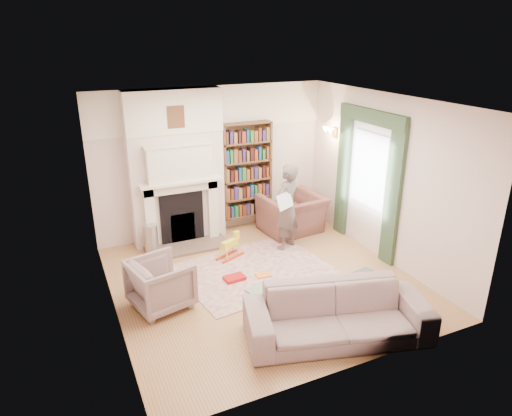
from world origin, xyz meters
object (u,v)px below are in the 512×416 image
coffee_table (360,294)px  sofa (337,314)px  armchair_left (161,284)px  paraffin_heater (151,239)px  rocking_horse (230,246)px  armchair_reading (292,214)px  man_reading (287,207)px  bookcase (247,170)px

coffee_table → sofa: bearing=-159.6°
armchair_left → paraffin_heater: bearing=-21.6°
coffee_table → rocking_horse: coffee_table is taller
sofa → coffee_table: size_ratio=3.32×
armchair_reading → armchair_left: bearing=21.7°
armchair_reading → sofa: 3.37m
sofa → man_reading: man_reading is taller
coffee_table → armchair_left: bearing=142.9°
sofa → man_reading: (0.64, 2.59, 0.45)m
sofa → coffee_table: 0.82m
man_reading → rocking_horse: size_ratio=3.10×
bookcase → armchair_reading: bearing=-41.5°
armchair_left → man_reading: 2.72m
man_reading → paraffin_heater: size_ratio=2.87×
paraffin_heater → sofa: bearing=-64.2°
coffee_table → rocking_horse: (-1.12, 2.20, -0.00)m
man_reading → paraffin_heater: (-2.28, 0.78, -0.52)m
man_reading → sofa: bearing=48.5°
armchair_left → coffee_table: 2.83m
armchair_left → rocking_horse: bearing=-69.1°
armchair_left → rocking_horse: (1.43, 0.99, -0.14)m
bookcase → paraffin_heater: bookcase is taller
armchair_reading → rocking_horse: (-1.53, -0.56, -0.15)m
rocking_horse → sofa: bearing=-104.2°
man_reading → coffee_table: (0.04, -2.16, -0.57)m
coffee_table → rocking_horse: size_ratio=1.37×
bookcase → armchair_left: bookcase is taller
armchair_reading → paraffin_heater: armchair_reading is taller
armchair_left → bookcase: bearing=-60.0°
rocking_horse → coffee_table: bearing=-86.6°
bookcase → man_reading: size_ratio=1.17×
armchair_left → armchair_reading: bearing=-76.2°
armchair_reading → sofa: bearing=65.2°
man_reading → armchair_left: bearing=-6.9°
sofa → rocking_horse: 2.67m
coffee_table → paraffin_heater: 3.75m
bookcase → rocking_horse: bearing=-125.4°
bookcase → man_reading: 1.30m
coffee_table → rocking_horse: bearing=105.3°
coffee_table → man_reading: bearing=79.4°
paraffin_heater → rocking_horse: 1.41m
bookcase → paraffin_heater: 2.26m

